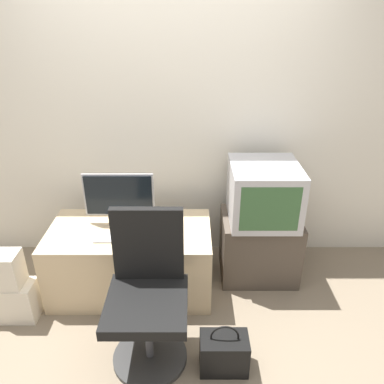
# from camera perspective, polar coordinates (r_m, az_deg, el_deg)

# --- Properties ---
(ground_plane) EXTENTS (12.00, 12.00, 0.00)m
(ground_plane) POSITION_cam_1_polar(r_m,az_deg,el_deg) (2.69, -3.62, -24.36)
(ground_plane) COLOR #7F705B
(wall_back) EXTENTS (4.40, 0.05, 2.60)m
(wall_back) POSITION_cam_1_polar(r_m,az_deg,el_deg) (3.13, -2.91, 11.90)
(wall_back) COLOR silver
(wall_back) RESTS_ON ground_plane
(desk) EXTENTS (1.24, 0.65, 0.55)m
(desk) POSITION_cam_1_polar(r_m,az_deg,el_deg) (3.06, -9.21, -10.08)
(desk) COLOR #CCB289
(desk) RESTS_ON ground_plane
(side_stand) EXTENTS (0.63, 0.48, 0.55)m
(side_stand) POSITION_cam_1_polar(r_m,az_deg,el_deg) (3.23, 10.11, -8.08)
(side_stand) COLOR #4C4238
(side_stand) RESTS_ON ground_plane
(main_monitor) EXTENTS (0.54, 0.19, 0.42)m
(main_monitor) POSITION_cam_1_polar(r_m,az_deg,el_deg) (2.90, -11.06, -1.02)
(main_monitor) COLOR #B2B2B7
(main_monitor) RESTS_ON desk
(keyboard) EXTENTS (0.28, 0.13, 0.01)m
(keyboard) POSITION_cam_1_polar(r_m,az_deg,el_deg) (2.82, -11.83, -6.82)
(keyboard) COLOR silver
(keyboard) RESTS_ON desk
(mouse) EXTENTS (0.07, 0.03, 0.03)m
(mouse) POSITION_cam_1_polar(r_m,az_deg,el_deg) (2.79, -7.29, -6.68)
(mouse) COLOR silver
(mouse) RESTS_ON desk
(crt_tv) EXTENTS (0.53, 0.56, 0.45)m
(crt_tv) POSITION_cam_1_polar(r_m,az_deg,el_deg) (2.97, 10.81, -0.08)
(crt_tv) COLOR #B7B7BC
(crt_tv) RESTS_ON side_stand
(office_chair) EXTENTS (0.49, 0.49, 1.00)m
(office_chair) POSITION_cam_1_polar(r_m,az_deg,el_deg) (2.43, -6.77, -15.63)
(office_chair) COLOR #333333
(office_chair) RESTS_ON ground_plane
(cardboard_box_lower) EXTENTS (0.34, 0.19, 0.30)m
(cardboard_box_lower) POSITION_cam_1_polar(r_m,az_deg,el_deg) (3.13, -25.56, -14.71)
(cardboard_box_lower) COLOR beige
(cardboard_box_lower) RESTS_ON ground_plane
(cardboard_box_upper) EXTENTS (0.22, 0.18, 0.26)m
(cardboard_box_upper) POSITION_cam_1_polar(r_m,az_deg,el_deg) (2.97, -26.62, -10.55)
(cardboard_box_upper) COLOR beige
(cardboard_box_upper) RESTS_ON cardboard_box_lower
(handbag) EXTENTS (0.30, 0.19, 0.35)m
(handbag) POSITION_cam_1_polar(r_m,az_deg,el_deg) (2.56, 4.85, -23.21)
(handbag) COLOR black
(handbag) RESTS_ON ground_plane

